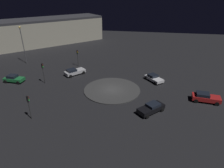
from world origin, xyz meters
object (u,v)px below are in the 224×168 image
at_px(car_green, 14,78).
at_px(car_black, 151,108).
at_px(streetlamp_northeast, 22,41).
at_px(store_building, 45,31).
at_px(car_red, 205,97).
at_px(car_silver, 74,72).
at_px(traffic_light_northwest, 28,103).
at_px(traffic_light_north, 43,69).
at_px(car_white, 154,78).
at_px(traffic_light_northeast, 78,55).

bearing_deg(car_green, car_black, -10.73).
height_order(streetlamp_northeast, store_building, streetlamp_northeast).
bearing_deg(store_building, car_red, 100.50).
bearing_deg(store_building, car_silver, 83.45).
relative_size(car_red, car_black, 1.05).
bearing_deg(traffic_light_northwest, traffic_light_north, 60.82).
relative_size(traffic_light_north, streetlamp_northeast, 0.45).
bearing_deg(car_white, car_black, -42.86).
bearing_deg(car_green, traffic_light_northeast, 49.61).
distance_m(car_green, streetlamp_northeast, 12.57).
xyz_separation_m(car_black, traffic_light_northwest, (-4.88, 17.53, 2.02)).
bearing_deg(traffic_light_northeast, car_green, -85.58).
xyz_separation_m(car_green, traffic_light_northeast, (11.13, -10.16, 2.14)).
bearing_deg(car_red, car_black, -145.43).
height_order(car_green, car_black, car_green).
height_order(car_silver, car_green, car_green).
bearing_deg(traffic_light_northeast, car_black, 2.45).
xyz_separation_m(traffic_light_northeast, streetlamp_northeast, (-0.31, 13.94, 3.02)).
xyz_separation_m(car_silver, car_white, (-0.26, -17.52, -0.07)).
xyz_separation_m(traffic_light_north, streetlamp_northeast, (10.28, 10.39, 2.90)).
bearing_deg(car_red, car_silver, 171.04).
height_order(car_silver, traffic_light_northwest, traffic_light_northwest).
bearing_deg(streetlamp_northeast, traffic_light_northeast, -88.71).
xyz_separation_m(car_red, streetlamp_northeast, (12.28, 40.91, 5.12)).
distance_m(car_green, car_white, 29.11).
bearing_deg(car_silver, traffic_light_northeast, 50.52).
xyz_separation_m(car_black, traffic_light_northeast, (17.46, 17.86, 2.16)).
distance_m(car_red, car_white, 11.00).
relative_size(car_red, car_white, 1.07).
height_order(car_red, car_white, car_red).
bearing_deg(traffic_light_north, car_silver, 51.88).
xyz_separation_m(car_red, car_silver, (7.20, 26.06, -0.04)).
distance_m(car_white, traffic_light_northwest, 24.71).
relative_size(car_black, streetlamp_northeast, 0.47).
xyz_separation_m(car_green, streetlamp_northeast, (10.82, 3.78, 5.16)).
distance_m(car_green, traffic_light_northwest, 15.47).
distance_m(car_red, car_silver, 27.04).
height_order(car_black, car_white, car_black).
bearing_deg(traffic_light_northeast, streetlamp_northeast, -131.91).
xyz_separation_m(traffic_light_northwest, traffic_light_north, (11.74, 3.88, 0.27)).
bearing_deg(car_red, store_building, 150.95).
bearing_deg(streetlamp_northeast, car_green, -160.74).
bearing_deg(streetlamp_northeast, car_red, -106.71).
relative_size(car_green, traffic_light_northwest, 1.05).
relative_size(car_red, car_silver, 1.00).
distance_m(car_red, car_black, 10.33).
bearing_deg(traffic_light_north, traffic_light_northwest, -69.22).
distance_m(car_black, car_white, 11.81).
relative_size(car_green, car_white, 0.93).
distance_m(car_white, streetlamp_northeast, 33.23).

